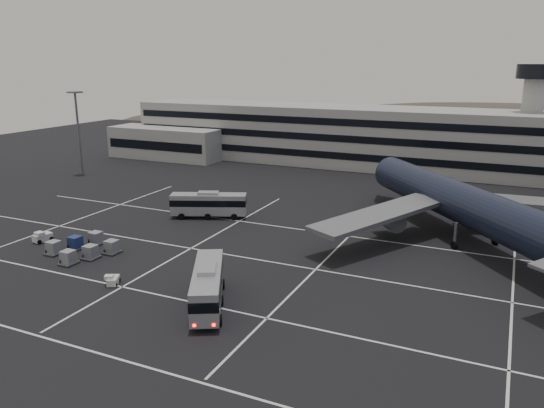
{
  "coord_description": "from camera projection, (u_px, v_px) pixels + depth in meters",
  "views": [
    {
      "loc": [
        32.37,
        -53.0,
        24.57
      ],
      "look_at": [
        2.07,
        12.82,
        5.0
      ],
      "focal_mm": 35.0,
      "sensor_mm": 36.0,
      "label": 1
    }
  ],
  "objects": [
    {
      "name": "lane_markings",
      "position": [
        223.0,
        264.0,
        66.2
      ],
      "size": [
        90.0,
        55.62,
        0.01
      ],
      "color": "silver",
      "rests_on": "ground"
    },
    {
      "name": "tug_a",
      "position": [
        42.0,
        237.0,
        74.36
      ],
      "size": [
        1.96,
        2.72,
        1.59
      ],
      "rotation": [
        0.0,
        0.0,
        -0.21
      ],
      "color": "silver",
      "rests_on": "ground"
    },
    {
      "name": "terminal",
      "position": [
        354.0,
        137.0,
        127.72
      ],
      "size": [
        125.0,
        26.0,
        24.0
      ],
      "color": "gray",
      "rests_on": "ground"
    },
    {
      "name": "ground",
      "position": [
        214.0,
        265.0,
        65.95
      ],
      "size": [
        260.0,
        260.0,
        0.0
      ],
      "primitive_type": "plane",
      "color": "black",
      "rests_on": "ground"
    },
    {
      "name": "uld_cluster",
      "position": [
        83.0,
        247.0,
        69.66
      ],
      "size": [
        9.24,
        9.91,
        1.79
      ],
      "rotation": [
        0.0,
        0.0,
        -0.4
      ],
      "color": "#2D2D30",
      "rests_on": "ground"
    },
    {
      "name": "bus_far",
      "position": [
        209.0,
        204.0,
        85.48
      ],
      "size": [
        12.29,
        7.33,
        4.3
      ],
      "rotation": [
        0.0,
        0.0,
        1.97
      ],
      "color": "#93959B",
      "rests_on": "ground"
    },
    {
      "name": "lightpole_left",
      "position": [
        78.0,
        122.0,
        115.77
      ],
      "size": [
        2.4,
        2.4,
        18.28
      ],
      "color": "slate",
      "rests_on": "ground"
    },
    {
      "name": "bus_near",
      "position": [
        208.0,
        284.0,
        54.47
      ],
      "size": [
        8.32,
        12.26,
        4.37
      ],
      "rotation": [
        0.0,
        0.0,
        0.49
      ],
      "color": "#93959B",
      "rests_on": "ground"
    },
    {
      "name": "tug_b",
      "position": [
        113.0,
        280.0,
        60.05
      ],
      "size": [
        1.9,
        2.24,
        1.24
      ],
      "rotation": [
        0.0,
        0.0,
        0.46
      ],
      "color": "silver",
      "rests_on": "ground"
    },
    {
      "name": "hills",
      "position": [
        473.0,
        156.0,
        210.91
      ],
      "size": [
        352.0,
        180.0,
        44.0
      ],
      "color": "#38332B",
      "rests_on": "ground"
    },
    {
      "name": "trijet_main",
      "position": [
        472.0,
        207.0,
        72.56
      ],
      "size": [
        41.47,
        47.8,
        18.08
      ],
      "rotation": [
        0.0,
        0.0,
        0.69
      ],
      "color": "black",
      "rests_on": "ground"
    }
  ]
}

